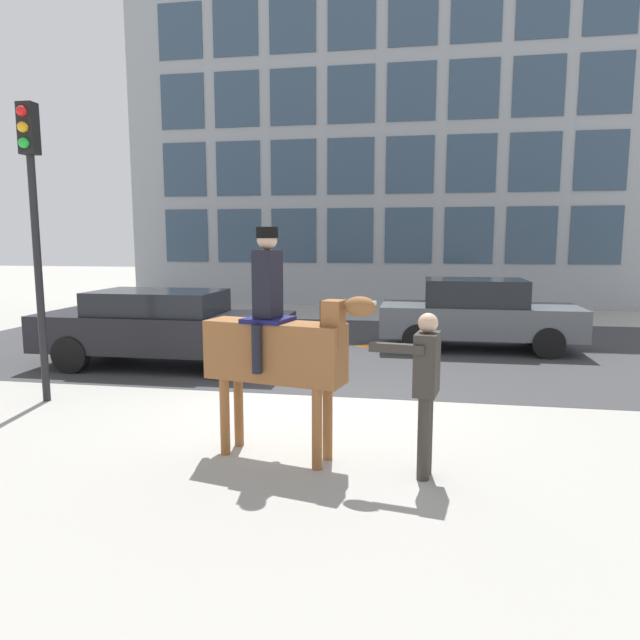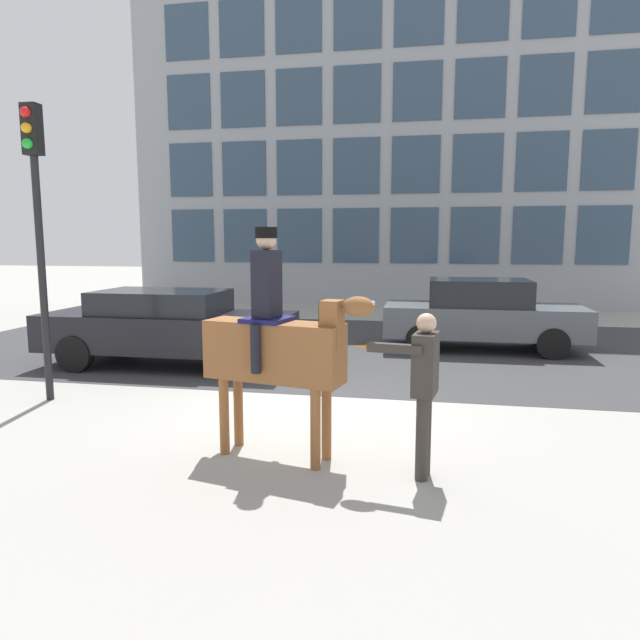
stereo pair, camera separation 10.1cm
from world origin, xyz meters
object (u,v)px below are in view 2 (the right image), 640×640
Objects in this scene: pedestrian_bystander at (423,382)px; street_car_far_lane at (482,314)px; street_car_near_lane at (167,326)px; traffic_light at (37,207)px; mounted_horse_lead at (277,344)px.

street_car_far_lane is at bearing -90.24° from pedestrian_bystander.
street_car_near_lane is 3.39m from traffic_light.
mounted_horse_lead is 4.62m from traffic_light.
pedestrian_bystander reaches higher than street_car_far_lane.
mounted_horse_lead is 1.64m from pedestrian_bystander.
street_car_near_lane is at bearing 73.98° from traffic_light.
pedestrian_bystander is 7.31m from street_car_far_lane.
street_car_near_lane is 6.72m from street_car_far_lane.
mounted_horse_lead is at bearing -0.25° from pedestrian_bystander.
traffic_light is at bearing 170.83° from mounted_horse_lead.
traffic_light reaches higher than pedestrian_bystander.
street_car_near_lane is (-3.30, 4.12, -0.50)m from mounted_horse_lead.
traffic_light is at bearing -141.84° from street_car_far_lane.
traffic_light is at bearing -106.02° from street_car_near_lane.
pedestrian_bystander is 0.40× the size of street_car_far_lane.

